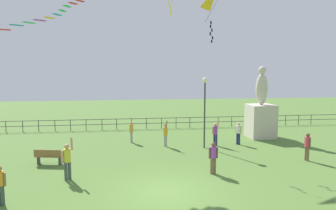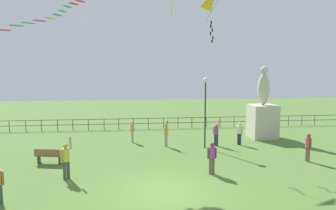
# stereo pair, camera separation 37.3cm
# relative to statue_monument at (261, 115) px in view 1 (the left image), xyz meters

# --- Properties ---
(ground_plane) EXTENTS (80.00, 80.00, 0.00)m
(ground_plane) POSITION_rel_statue_monument_xyz_m (-8.40, -9.48, -1.69)
(ground_plane) COLOR #517533
(statue_monument) EXTENTS (1.87, 1.87, 5.39)m
(statue_monument) POSITION_rel_statue_monument_xyz_m (0.00, 0.00, 0.00)
(statue_monument) COLOR beige
(statue_monument) RESTS_ON ground_plane
(lamppost) EXTENTS (0.36, 0.36, 4.65)m
(lamppost) POSITION_rel_statue_monument_xyz_m (-5.02, -2.53, 1.67)
(lamppost) COLOR #38383D
(lamppost) RESTS_ON ground_plane
(park_bench) EXTENTS (1.55, 0.70, 0.85)m
(park_bench) POSITION_rel_statue_monument_xyz_m (-14.31, -4.95, -1.22)
(park_bench) COLOR olive
(park_bench) RESTS_ON ground_plane
(person_0) EXTENTS (0.48, 0.30, 1.59)m
(person_0) POSITION_rel_statue_monument_xyz_m (-5.85, -7.57, -0.77)
(person_0) COLOR brown
(person_0) RESTS_ON ground_plane
(person_1) EXTENTS (0.46, 0.28, 1.54)m
(person_1) POSITION_rel_statue_monument_xyz_m (-14.83, -9.97, -0.80)
(person_1) COLOR #3F4C47
(person_1) RESTS_ON ground_plane
(person_2) EXTENTS (0.53, 0.32, 2.02)m
(person_2) POSITION_rel_statue_monument_xyz_m (-12.82, -7.53, -0.67)
(person_2) COLOR #3F4C47
(person_2) RESTS_ON ground_plane
(person_3) EXTENTS (0.29, 0.49, 1.80)m
(person_3) POSITION_rel_statue_monument_xyz_m (-7.52, -1.89, -0.78)
(person_3) COLOR #99999E
(person_3) RESTS_ON ground_plane
(person_4) EXTENTS (0.40, 0.41, 1.82)m
(person_4) POSITION_rel_statue_monument_xyz_m (-4.13, -2.06, -0.77)
(person_4) COLOR navy
(person_4) RESTS_ON ground_plane
(person_5) EXTENTS (0.28, 0.44, 1.50)m
(person_5) POSITION_rel_statue_monument_xyz_m (-9.77, -0.47, -0.82)
(person_5) COLOR #99999E
(person_5) RESTS_ON ground_plane
(person_6) EXTENTS (0.30, 0.48, 1.59)m
(person_6) POSITION_rel_statue_monument_xyz_m (0.02, -6.14, -0.77)
(person_6) COLOR brown
(person_6) RESTS_ON ground_plane
(person_7) EXTENTS (0.34, 0.37, 1.55)m
(person_7) POSITION_rel_statue_monument_xyz_m (-2.48, -1.97, -0.80)
(person_7) COLOR navy
(person_7) RESTS_ON ground_plane
(kite_0) EXTENTS (1.34, 1.38, 3.21)m
(kite_0) POSITION_rel_statue_monument_xyz_m (-4.61, -3.72, 7.52)
(kite_0) COLOR yellow
(waterfront_railing) EXTENTS (36.03, 0.06, 0.95)m
(waterfront_railing) POSITION_rel_statue_monument_xyz_m (-8.83, 4.52, -1.07)
(waterfront_railing) COLOR #4C4742
(waterfront_railing) RESTS_ON ground_plane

